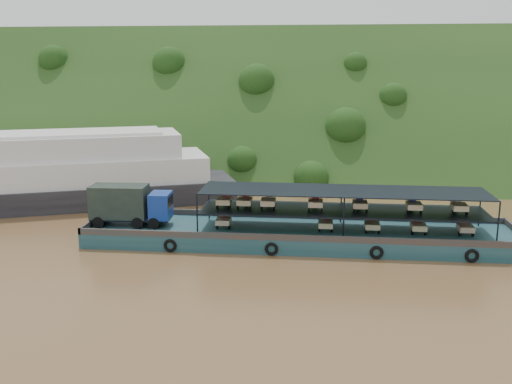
# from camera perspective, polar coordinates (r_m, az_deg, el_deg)

# --- Properties ---
(ground) EXTENTS (160.00, 160.00, 0.00)m
(ground) POSITION_cam_1_polar(r_m,az_deg,el_deg) (49.20, 1.95, -4.46)
(ground) COLOR brown
(ground) RESTS_ON ground
(hillside) EXTENTS (140.00, 39.60, 39.60)m
(hillside) POSITION_cam_1_polar(r_m,az_deg,el_deg) (84.21, 3.73, 2.78)
(hillside) COLOR #1A3312
(hillside) RESTS_ON ground
(cargo_barge) EXTENTS (35.00, 7.18, 4.60)m
(cargo_barge) POSITION_cam_1_polar(r_m,az_deg,el_deg) (47.31, 2.80, -3.72)
(cargo_barge) COLOR #123B40
(cargo_barge) RESTS_ON ground
(passenger_ferry) EXTENTS (38.49, 22.49, 7.62)m
(passenger_ferry) POSITION_cam_1_polar(r_m,az_deg,el_deg) (63.26, -19.74, 1.75)
(passenger_ferry) COLOR black
(passenger_ferry) RESTS_ON ground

